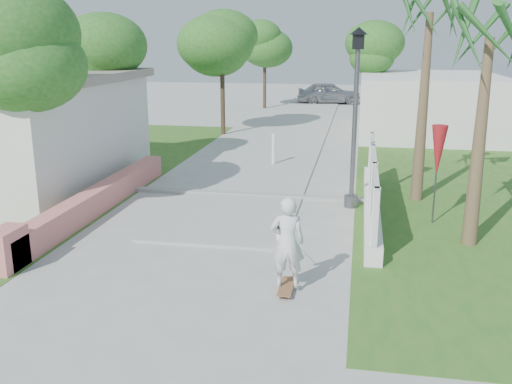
% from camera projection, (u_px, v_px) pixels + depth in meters
% --- Properties ---
extents(ground, '(90.00, 90.00, 0.00)m').
position_uv_depth(ground, '(175.00, 288.00, 9.89)').
color(ground, '#B7B7B2').
rests_on(ground, ground).
extents(path_strip, '(3.20, 36.00, 0.06)m').
position_uv_depth(path_strip, '(299.00, 122.00, 28.87)').
color(path_strip, '#B7B7B2').
rests_on(path_strip, ground).
extents(curb, '(6.50, 0.25, 0.10)m').
position_uv_depth(curb, '(244.00, 194.00, 15.57)').
color(curb, '#999993').
rests_on(curb, ground).
extents(grass_left, '(8.00, 20.00, 0.01)m').
position_uv_depth(grass_left, '(48.00, 170.00, 18.70)').
color(grass_left, '#306720').
rests_on(grass_left, ground).
extents(grass_right, '(8.00, 20.00, 0.01)m').
position_uv_depth(grass_right, '(498.00, 189.00, 16.27)').
color(grass_right, '#306720').
rests_on(grass_right, ground).
extents(pink_wall, '(0.45, 8.20, 0.80)m').
position_uv_depth(pink_wall, '(90.00, 204.00, 13.76)').
color(pink_wall, '#D46C6F').
rests_on(pink_wall, ground).
extents(lattice_fence, '(0.35, 7.00, 1.50)m').
position_uv_depth(lattice_fence, '(372.00, 192.00, 13.91)').
color(lattice_fence, white).
rests_on(lattice_fence, ground).
extents(building_right, '(6.00, 8.00, 2.60)m').
position_uv_depth(building_right, '(428.00, 104.00, 25.59)').
color(building_right, silver).
rests_on(building_right, ground).
extents(street_lamp, '(0.44, 0.44, 4.44)m').
position_uv_depth(street_lamp, '(355.00, 112.00, 13.97)').
color(street_lamp, '#59595E').
rests_on(street_lamp, ground).
extents(bollard, '(0.14, 0.14, 1.09)m').
position_uv_depth(bollard, '(274.00, 148.00, 19.20)').
color(bollard, white).
rests_on(bollard, ground).
extents(patio_umbrella, '(0.36, 0.36, 2.30)m').
position_uv_depth(patio_umbrella, '(438.00, 152.00, 12.89)').
color(patio_umbrella, '#59595E').
rests_on(patio_umbrella, ground).
extents(tree_left_near, '(3.60, 3.60, 5.28)m').
position_uv_depth(tree_left_near, '(16.00, 55.00, 12.50)').
color(tree_left_near, '#4C3826').
rests_on(tree_left_near, ground).
extents(tree_left_mid, '(3.20, 3.20, 4.85)m').
position_uv_depth(tree_left_mid, '(89.00, 60.00, 17.98)').
color(tree_left_mid, '#4C3826').
rests_on(tree_left_mid, ground).
extents(tree_path_left, '(3.40, 3.40, 5.23)m').
position_uv_depth(tree_path_left, '(222.00, 46.00, 24.58)').
color(tree_path_left, '#4C3826').
rests_on(tree_path_left, ground).
extents(tree_path_right, '(3.00, 3.00, 4.79)m').
position_uv_depth(tree_path_right, '(367.00, 53.00, 27.38)').
color(tree_path_right, '#4C3826').
rests_on(tree_path_right, ground).
extents(tree_path_far, '(3.20, 3.20, 5.17)m').
position_uv_depth(tree_path_far, '(265.00, 44.00, 34.03)').
color(tree_path_far, '#4C3826').
rests_on(tree_path_far, ground).
extents(palm_far, '(1.80, 1.80, 5.30)m').
position_uv_depth(palm_far, '(429.00, 25.00, 14.08)').
color(palm_far, brown).
rests_on(palm_far, ground).
extents(palm_near, '(1.80, 1.80, 4.70)m').
position_uv_depth(palm_near, '(489.00, 50.00, 10.95)').
color(palm_near, brown).
rests_on(palm_near, ground).
extents(skateboarder, '(0.69, 2.79, 1.67)m').
position_uv_depth(skateboarder, '(283.00, 236.00, 10.09)').
color(skateboarder, brown).
rests_on(skateboarder, ground).
extents(dog, '(0.38, 0.55, 0.40)m').
position_uv_depth(dog, '(282.00, 235.00, 11.86)').
color(dog, white).
rests_on(dog, ground).
extents(parked_car, '(4.30, 2.26, 1.40)m').
position_uv_depth(parked_car, '(329.00, 93.00, 37.18)').
color(parked_car, '#A7A9AF').
rests_on(parked_car, ground).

